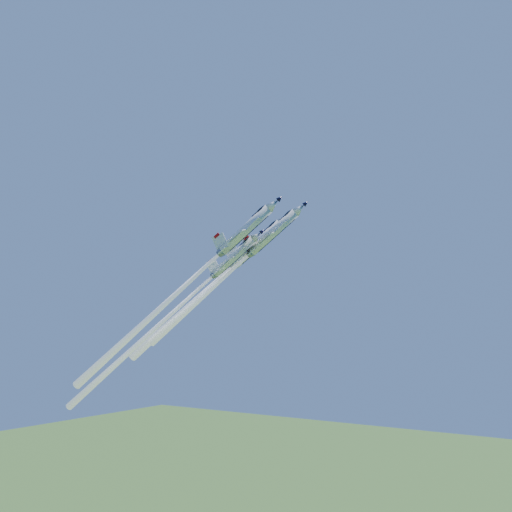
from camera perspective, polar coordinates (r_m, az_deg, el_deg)
The scene contains 4 objects.
jet_lead at distance 119.29m, azimuth -2.64°, elevation -1.59°, with size 34.13×14.03×31.88m.
jet_left at distance 127.01m, azimuth -4.34°, elevation -2.84°, with size 37.61×15.46×35.13m.
jet_right at distance 117.37m, azimuth -7.84°, elevation -3.61°, with size 44.04×18.93×42.05m.
jet_slot at distance 125.04m, azimuth -9.10°, elevation -6.30°, with size 44.10×19.78×42.56m.
Camera 1 is at (63.55, -96.63, 69.39)m, focal length 40.00 mm.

